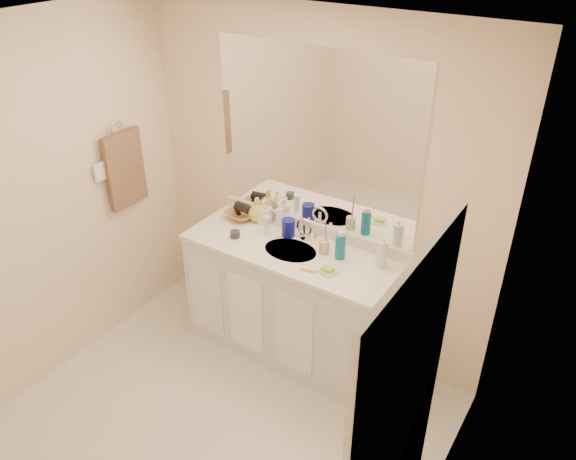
# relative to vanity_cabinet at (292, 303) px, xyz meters

# --- Properties ---
(floor) EXTENTS (2.60, 2.60, 0.00)m
(floor) POSITION_rel_vanity_cabinet_xyz_m (0.00, -1.02, -0.42)
(floor) COLOR silver
(floor) RESTS_ON ground
(ceiling) EXTENTS (2.60, 2.60, 0.02)m
(ceiling) POSITION_rel_vanity_cabinet_xyz_m (0.00, -1.02, 1.97)
(ceiling) COLOR white
(ceiling) RESTS_ON wall_back
(wall_back) EXTENTS (2.60, 0.02, 2.40)m
(wall_back) POSITION_rel_vanity_cabinet_xyz_m (0.00, 0.28, 0.77)
(wall_back) COLOR #FCE4C5
(wall_back) RESTS_ON floor
(wall_left) EXTENTS (0.02, 2.60, 2.40)m
(wall_left) POSITION_rel_vanity_cabinet_xyz_m (-1.30, -1.02, 0.77)
(wall_left) COLOR #FCE4C5
(wall_left) RESTS_ON floor
(wall_right) EXTENTS (0.02, 2.60, 2.40)m
(wall_right) POSITION_rel_vanity_cabinet_xyz_m (1.30, -1.02, 0.77)
(wall_right) COLOR #FCE4C5
(wall_right) RESTS_ON floor
(vanity_cabinet) EXTENTS (1.50, 0.55, 0.85)m
(vanity_cabinet) POSITION_rel_vanity_cabinet_xyz_m (0.00, 0.00, 0.00)
(vanity_cabinet) COLOR silver
(vanity_cabinet) RESTS_ON floor
(countertop) EXTENTS (1.52, 0.57, 0.03)m
(countertop) POSITION_rel_vanity_cabinet_xyz_m (0.00, 0.00, 0.44)
(countertop) COLOR white
(countertop) RESTS_ON vanity_cabinet
(backsplash) EXTENTS (1.52, 0.03, 0.08)m
(backsplash) POSITION_rel_vanity_cabinet_xyz_m (0.00, 0.26, 0.50)
(backsplash) COLOR white
(backsplash) RESTS_ON countertop
(sink_basin) EXTENTS (0.37, 0.37, 0.02)m
(sink_basin) POSITION_rel_vanity_cabinet_xyz_m (0.00, -0.02, 0.44)
(sink_basin) COLOR beige
(sink_basin) RESTS_ON countertop
(faucet) EXTENTS (0.02, 0.02, 0.11)m
(faucet) POSITION_rel_vanity_cabinet_xyz_m (0.00, 0.16, 0.51)
(faucet) COLOR silver
(faucet) RESTS_ON countertop
(mirror) EXTENTS (1.48, 0.01, 1.20)m
(mirror) POSITION_rel_vanity_cabinet_xyz_m (0.00, 0.27, 1.14)
(mirror) COLOR white
(mirror) RESTS_ON wall_back
(blue_mug) EXTENTS (0.12, 0.12, 0.13)m
(blue_mug) POSITION_rel_vanity_cabinet_xyz_m (-0.11, 0.13, 0.52)
(blue_mug) COLOR navy
(blue_mug) RESTS_ON countertop
(tan_cup) EXTENTS (0.09, 0.09, 0.09)m
(tan_cup) POSITION_rel_vanity_cabinet_xyz_m (0.20, 0.07, 0.50)
(tan_cup) COLOR #C5B88B
(tan_cup) RESTS_ON countertop
(toothbrush) EXTENTS (0.01, 0.04, 0.20)m
(toothbrush) POSITION_rel_vanity_cabinet_xyz_m (0.21, 0.07, 0.60)
(toothbrush) COLOR #EC3EA9
(toothbrush) RESTS_ON tan_cup
(mouthwash_bottle) EXTENTS (0.08, 0.08, 0.16)m
(mouthwash_bottle) POSITION_rel_vanity_cabinet_xyz_m (0.32, 0.08, 0.54)
(mouthwash_bottle) COLOR #0B6387
(mouthwash_bottle) RESTS_ON countertop
(clear_pump_bottle) EXTENTS (0.08, 0.08, 0.18)m
(clear_pump_bottle) POSITION_rel_vanity_cabinet_xyz_m (0.59, 0.14, 0.55)
(clear_pump_bottle) COLOR white
(clear_pump_bottle) RESTS_ON countertop
(soap_dish) EXTENTS (0.13, 0.11, 0.01)m
(soap_dish) POSITION_rel_vanity_cabinet_xyz_m (0.34, -0.11, 0.46)
(soap_dish) COLOR silver
(soap_dish) RESTS_ON countertop
(green_soap) EXTENTS (0.07, 0.05, 0.03)m
(green_soap) POSITION_rel_vanity_cabinet_xyz_m (0.34, -0.11, 0.48)
(green_soap) COLOR #A2E437
(green_soap) RESTS_ON soap_dish
(orange_comb) EXTENTS (0.11, 0.04, 0.00)m
(orange_comb) POSITION_rel_vanity_cabinet_xyz_m (0.23, -0.17, 0.46)
(orange_comb) COLOR orange
(orange_comb) RESTS_ON countertop
(dark_jar) EXTENTS (0.07, 0.07, 0.05)m
(dark_jar) POSITION_rel_vanity_cabinet_xyz_m (-0.41, -0.09, 0.48)
(dark_jar) COLOR #2C2B31
(dark_jar) RESTS_ON countertop
(extra_white_bottle) EXTENTS (0.05, 0.05, 0.14)m
(extra_white_bottle) POSITION_rel_vanity_cabinet_xyz_m (-0.25, 0.07, 0.52)
(extra_white_bottle) COLOR white
(extra_white_bottle) RESTS_ON countertop
(soap_bottle_white) EXTENTS (0.07, 0.07, 0.18)m
(soap_bottle_white) POSITION_rel_vanity_cabinet_xyz_m (-0.25, 0.23, 0.54)
(soap_bottle_white) COLOR white
(soap_bottle_white) RESTS_ON countertop
(soap_bottle_cream) EXTENTS (0.10, 0.10, 0.19)m
(soap_bottle_cream) POSITION_rel_vanity_cabinet_xyz_m (-0.35, 0.18, 0.55)
(soap_bottle_cream) COLOR #FBE6CD
(soap_bottle_cream) RESTS_ON countertop
(soap_bottle_yellow) EXTENTS (0.18, 0.18, 0.18)m
(soap_bottle_yellow) POSITION_rel_vanity_cabinet_xyz_m (-0.42, 0.19, 0.55)
(soap_bottle_yellow) COLOR #DFCF57
(soap_bottle_yellow) RESTS_ON countertop
(wicker_basket) EXTENTS (0.26, 0.26, 0.06)m
(wicker_basket) POSITION_rel_vanity_cabinet_xyz_m (-0.54, 0.16, 0.48)
(wicker_basket) COLOR #A07340
(wicker_basket) RESTS_ON countertop
(hair_dryer) EXTENTS (0.14, 0.09, 0.07)m
(hair_dryer) POSITION_rel_vanity_cabinet_xyz_m (-0.52, 0.16, 0.54)
(hair_dryer) COLOR black
(hair_dryer) RESTS_ON wicker_basket
(towel_ring) EXTENTS (0.01, 0.11, 0.11)m
(towel_ring) POSITION_rel_vanity_cabinet_xyz_m (-1.27, -0.25, 1.12)
(towel_ring) COLOR silver
(towel_ring) RESTS_ON wall_left
(hand_towel) EXTENTS (0.04, 0.32, 0.55)m
(hand_towel) POSITION_rel_vanity_cabinet_xyz_m (-1.25, -0.25, 0.82)
(hand_towel) COLOR brown
(hand_towel) RESTS_ON towel_ring
(switch_plate) EXTENTS (0.01, 0.08, 0.13)m
(switch_plate) POSITION_rel_vanity_cabinet_xyz_m (-1.27, -0.45, 0.88)
(switch_plate) COLOR white
(switch_plate) RESTS_ON wall_left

